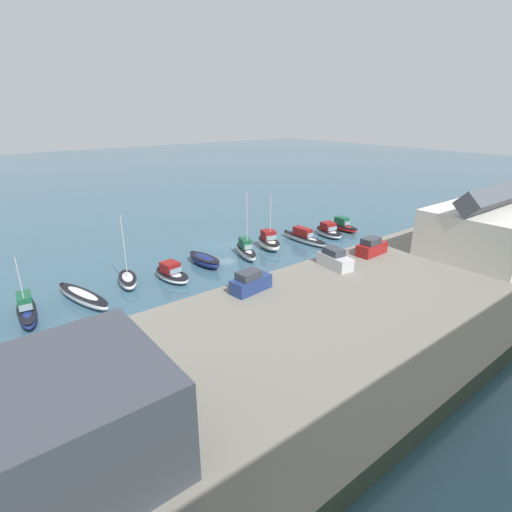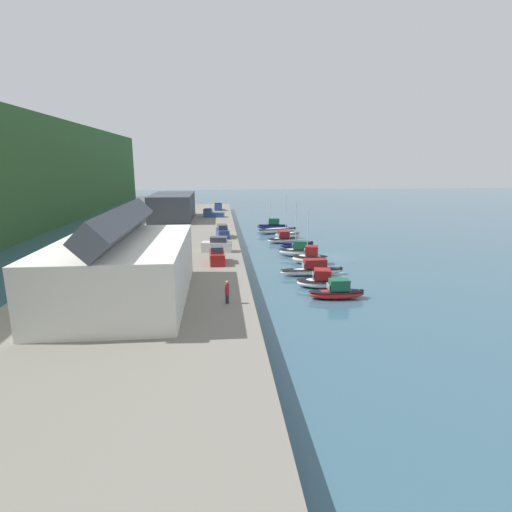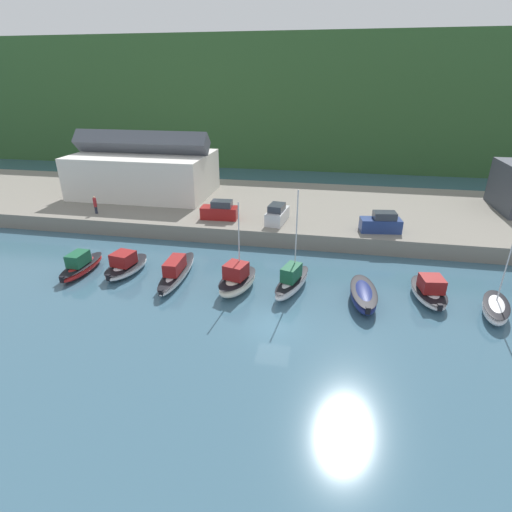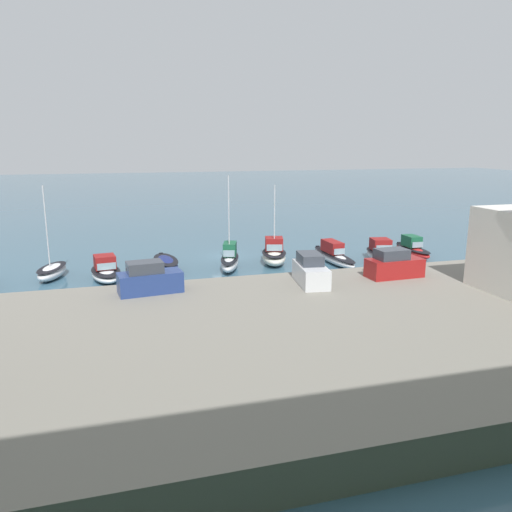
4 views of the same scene
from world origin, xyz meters
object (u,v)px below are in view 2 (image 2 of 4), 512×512
Objects in this scene: moored_boat_6 at (282,239)px; parked_car_1 at (222,232)px; moored_boat_3 at (310,257)px; parked_car_3 at (217,256)px; pickup_truck_1 at (218,207)px; person_on_quay at (227,292)px; pickup_truck_0 at (212,213)px; moored_boat_7 at (287,235)px; moored_boat_9 at (273,225)px; moored_boat_0 at (337,292)px; moored_boat_1 at (320,281)px; parked_car_2 at (217,245)px; moored_boat_8 at (277,230)px; moored_boat_4 at (299,251)px; moored_boat_5 at (297,245)px; moored_boat_2 at (313,270)px.

parked_car_1 is (-3.04, 10.85, 1.92)m from moored_boat_6.
moored_boat_3 is 14.31m from parked_car_3.
moored_boat_6 is 39.21m from pickup_truck_1.
pickup_truck_0 is at bearing 2.18° from person_on_quay.
moored_boat_7 reaches higher than moored_boat_9.
moored_boat_0 is at bearing -157.70° from pickup_truck_0.
person_on_quay is at bearing 88.55° from pickup_truck_1.
moored_boat_1 is 1.31× the size of parked_car_2.
pickup_truck_0 is at bearing 29.90° from moored_boat_8.
moored_boat_1 is 0.71× the size of moored_boat_7.
moored_boat_7 is 28.84m from parked_car_3.
moored_boat_6 is 18.57m from parked_car_2.
person_on_quay is (-5.25, 11.75, 2.10)m from moored_boat_0.
moored_boat_4 is at bearing -144.76° from parked_car_3.
moored_boat_8 is 17.10m from parked_car_1.
moored_boat_6 is 1.29× the size of parked_car_1.
moored_boat_9 reaches higher than moored_boat_1.
moored_boat_7 is (15.72, -0.90, -0.27)m from moored_boat_4.
moored_boat_3 is 1.13× the size of moored_boat_9.
pickup_truck_1 is at bearing 28.80° from moored_boat_3.
moored_boat_4 reaches higher than parked_car_1.
pickup_truck_0 reaches higher than moored_boat_1.
parked_car_3 is 15.20m from person_on_quay.
moored_boat_4 reaches higher than moored_boat_0.
parked_car_3 is at bearing 74.03° from moored_boat_1.
moored_boat_4 is 37.26m from pickup_truck_0.
moored_boat_0 is at bearing -159.69° from moored_boat_1.
parked_car_2 is at bearing 120.04° from moored_boat_5.
parked_car_3 is at bearing 166.90° from moored_boat_7.
moored_boat_9 is at bearing 0.15° from moored_boat_5.
moored_boat_5 is 1.23× the size of pickup_truck_1.
moored_boat_9 reaches higher than parked_car_3.
moored_boat_0 is 0.78× the size of moored_boat_3.
moored_boat_0 is 30.88m from moored_boat_6.
pickup_truck_1 is at bearing 13.31° from moored_boat_5.
moored_boat_2 is at bearing -37.94° from person_on_quay.
moored_boat_1 is 51.89m from pickup_truck_0.
pickup_truck_1 is at bearing 36.62° from moored_boat_7.
moored_boat_6 is at bearing 163.23° from moored_boat_8.
moored_boat_0 is 1.38× the size of parked_car_2.
moored_boat_0 is at bearing -162.05° from moored_boat_4.
moored_boat_4 is 1.77× the size of pickup_truck_0.
pickup_truck_1 reaches higher than moored_boat_5.
moored_boat_8 is 26.92m from parked_car_2.
moored_boat_6 is at bearing 174.49° from moored_boat_7.
pickup_truck_0 is (54.25, 14.01, 1.82)m from moored_boat_0.
moored_boat_2 is at bearing -174.71° from moored_boat_3.
person_on_quay is (-33.08, -0.09, 0.18)m from parked_car_1.
moored_boat_0 is 1.42× the size of parked_car_3.
moored_boat_0 is 16.24m from parked_car_3.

